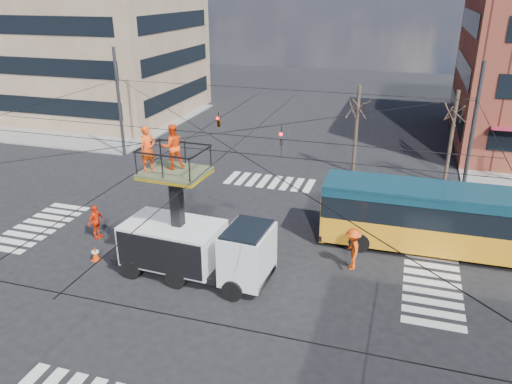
% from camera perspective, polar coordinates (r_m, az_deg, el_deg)
% --- Properties ---
extents(ground, '(120.00, 120.00, 0.00)m').
position_cam_1_polar(ground, '(24.20, -4.89, -7.00)').
color(ground, black).
rests_on(ground, ground).
extents(sidewalk_nw, '(18.00, 18.00, 0.12)m').
position_cam_1_polar(sidewalk_nw, '(51.26, -18.27, 7.93)').
color(sidewalk_nw, slate).
rests_on(sidewalk_nw, ground).
extents(crosswalks, '(22.40, 22.40, 0.02)m').
position_cam_1_polar(crosswalks, '(24.20, -4.89, -6.98)').
color(crosswalks, silver).
rests_on(crosswalks, ground).
extents(overhead_network, '(24.24, 24.24, 8.00)m').
position_cam_1_polar(overhead_network, '(22.80, -5.03, 2.95)').
color(overhead_network, '#2D2D30').
rests_on(overhead_network, ground).
extents(tree_a, '(2.00, 2.00, 6.00)m').
position_cam_1_polar(tree_a, '(33.90, 11.59, 9.62)').
color(tree_a, '#382B21').
rests_on(tree_a, ground).
extents(tree_b, '(2.00, 2.00, 6.00)m').
position_cam_1_polar(tree_b, '(33.88, 21.81, 8.48)').
color(tree_b, '#382B21').
rests_on(tree_b, ground).
extents(utility_truck, '(7.12, 2.98, 6.74)m').
position_cam_1_polar(utility_truck, '(21.52, -6.99, -4.55)').
color(utility_truck, black).
rests_on(utility_truck, ground).
extents(city_bus, '(12.96, 2.76, 3.20)m').
position_cam_1_polar(city_bus, '(25.27, 22.40, -3.02)').
color(city_bus, orange).
rests_on(city_bus, ground).
extents(traffic_cone, '(0.36, 0.36, 0.68)m').
position_cam_1_polar(traffic_cone, '(24.56, -17.88, -6.73)').
color(traffic_cone, red).
rests_on(traffic_cone, ground).
extents(worker_ground, '(0.55, 1.09, 1.79)m').
position_cam_1_polar(worker_ground, '(26.41, -17.84, -3.27)').
color(worker_ground, '#F6340F').
rests_on(worker_ground, ground).
extents(flagger, '(1.05, 1.42, 1.97)m').
position_cam_1_polar(flagger, '(22.87, 10.96, -6.42)').
color(flagger, '#D8410D').
rests_on(flagger, ground).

